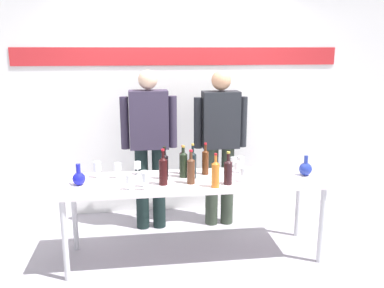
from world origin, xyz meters
TOP-DOWN VIEW (x-y plane):
  - ground_plane at (0.00, 0.00)m, footprint 10.00×10.00m
  - back_wall at (0.00, 1.23)m, footprint 5.32×0.11m
  - display_table at (0.00, 0.00)m, footprint 2.40×0.66m
  - decanter_blue_left at (-1.03, -0.02)m, footprint 0.12×0.12m
  - decanter_blue_right at (1.06, -0.02)m, footprint 0.12×0.12m
  - presenter_left at (-0.39, 0.70)m, footprint 0.60×0.22m
  - presenter_right at (0.39, 0.70)m, footprint 0.58×0.22m
  - wine_bottle_0 at (0.15, -0.24)m, footprint 0.07×0.07m
  - wine_bottle_1 at (-0.09, 0.18)m, footprint 0.07×0.07m
  - wine_bottle_2 at (-0.09, 0.08)m, footprint 0.07×0.07m
  - wine_bottle_3 at (-0.05, -0.12)m, footprint 0.07×0.07m
  - wine_bottle_4 at (0.28, -0.18)m, footprint 0.08×0.08m
  - wine_bottle_5 at (-0.29, -0.11)m, footprint 0.07×0.07m
  - wine_bottle_6 at (-0.27, 0.04)m, footprint 0.07×0.07m
  - wine_bottle_7 at (0.13, 0.14)m, footprint 0.06×0.06m
  - wine_bottle_8 at (-0.01, 0.04)m, footprint 0.07×0.07m
  - wine_glass_left_0 at (-0.52, 0.21)m, footprint 0.06×0.06m
  - wine_glass_left_1 at (-0.45, -0.25)m, footprint 0.06×0.06m
  - wine_glass_left_2 at (-0.46, -0.16)m, footprint 0.06×0.06m
  - wine_glass_left_3 at (-0.70, 0.12)m, footprint 0.06×0.06m
  - wine_glass_left_4 at (-0.59, -0.22)m, footprint 0.06×0.06m
  - wine_glass_left_5 at (-0.89, 0.16)m, footprint 0.07×0.07m
  - wine_glass_right_0 at (0.43, -0.13)m, footprint 0.06×0.06m
  - wine_glass_right_1 at (0.47, 0.13)m, footprint 0.06×0.06m
  - wine_glass_right_2 at (0.42, 0.23)m, footprint 0.06×0.06m
  - wine_glass_right_3 at (0.42, 0.04)m, footprint 0.06×0.06m

SIDE VIEW (x-z plane):
  - ground_plane at x=0.00m, z-range 0.00..0.00m
  - display_table at x=0.00m, z-range 0.33..1.10m
  - decanter_blue_left at x=-1.03m, z-range 0.74..0.93m
  - decanter_blue_right at x=1.06m, z-range 0.74..0.93m
  - wine_glass_right_0 at x=0.43m, z-range 0.80..0.92m
  - wine_glass_left_0 at x=-0.52m, z-range 0.80..0.93m
  - wine_glass_right_2 at x=0.42m, z-range 0.80..0.93m
  - wine_glass_left_4 at x=-0.59m, z-range 0.80..0.93m
  - wine_glass_right_3 at x=0.42m, z-range 0.80..0.94m
  - wine_glass_left_2 at x=-0.46m, z-range 0.80..0.94m
  - wine_glass_left_3 at x=-0.70m, z-range 0.81..0.95m
  - wine_glass_left_5 at x=-0.89m, z-range 0.80..0.96m
  - wine_glass_left_1 at x=-0.45m, z-range 0.81..0.96m
  - wine_glass_right_1 at x=0.47m, z-range 0.81..0.97m
  - wine_bottle_1 at x=-0.09m, z-range 0.75..1.03m
  - wine_bottle_4 at x=0.28m, z-range 0.75..1.04m
  - wine_bottle_0 at x=0.15m, z-range 0.75..1.05m
  - wine_bottle_3 at x=-0.05m, z-range 0.75..1.06m
  - wine_bottle_7 at x=0.13m, z-range 0.75..1.06m
  - wine_bottle_6 at x=-0.27m, z-range 0.75..1.06m
  - wine_bottle_2 at x=-0.09m, z-range 0.75..1.06m
  - wine_bottle_8 at x=-0.01m, z-range 0.74..1.07m
  - wine_bottle_5 at x=-0.29m, z-range 0.74..1.07m
  - presenter_right at x=0.39m, z-range 0.12..1.85m
  - presenter_left at x=-0.39m, z-range 0.13..1.86m
  - back_wall at x=0.00m, z-range 0.00..3.00m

